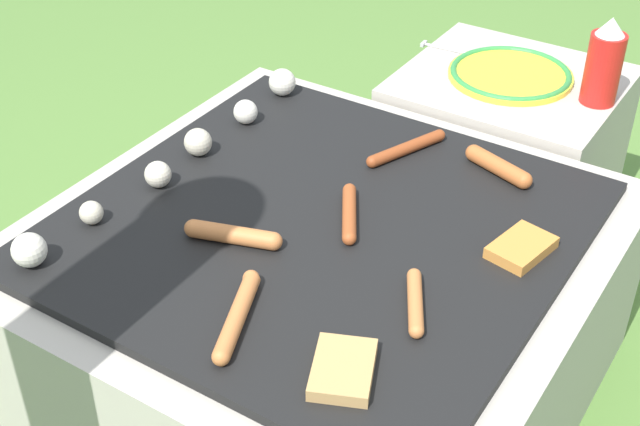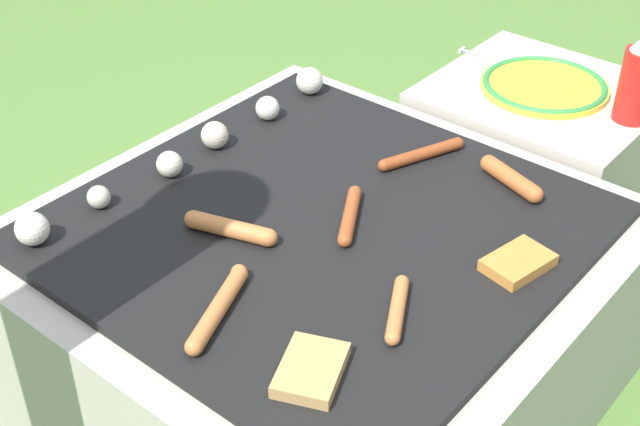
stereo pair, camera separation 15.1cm
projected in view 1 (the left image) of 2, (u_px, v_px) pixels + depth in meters
name	position (u px, v px, depth m)	size (l,w,h in m)	color
ground_plane	(320.00, 389.00, 1.76)	(14.00, 14.00, 0.00)	#567F38
grill	(320.00, 313.00, 1.64)	(0.93, 0.93, 0.41)	#B2AA9E
side_ledge	(502.00, 157.00, 2.09)	(0.44, 0.47, 0.41)	#B2AA9E
sausage_front_center	(237.00, 316.00, 1.31)	(0.19, 0.09, 0.03)	#C6753D
sausage_mid_right	(349.00, 213.00, 1.53)	(0.15, 0.10, 0.02)	#A34C23
sausage_front_right	(498.00, 166.00, 1.64)	(0.07, 0.15, 0.03)	#B7602D
sausage_front_left	(415.00, 302.00, 1.34)	(0.13, 0.08, 0.02)	#C6753D
sausage_mid_left	(407.00, 148.00, 1.71)	(0.18, 0.09, 0.02)	#93421E
sausage_back_right	(233.00, 235.00, 1.47)	(0.07, 0.16, 0.03)	#C6753D
bread_slice_left	(521.00, 248.00, 1.45)	(0.12, 0.09, 0.02)	#D18438
bread_slice_center	(343.00, 369.00, 1.23)	(0.14, 0.12, 0.02)	tan
mushroom_row	(182.00, 152.00, 1.67)	(0.76, 0.07, 0.06)	silver
plate_colorful	(510.00, 74.00, 1.97)	(0.27, 0.27, 0.02)	yellow
condiment_bottle	(604.00, 63.00, 1.83)	(0.07, 0.07, 0.19)	red
fork_utensil	(451.00, 50.00, 2.09)	(0.03, 0.17, 0.01)	silver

